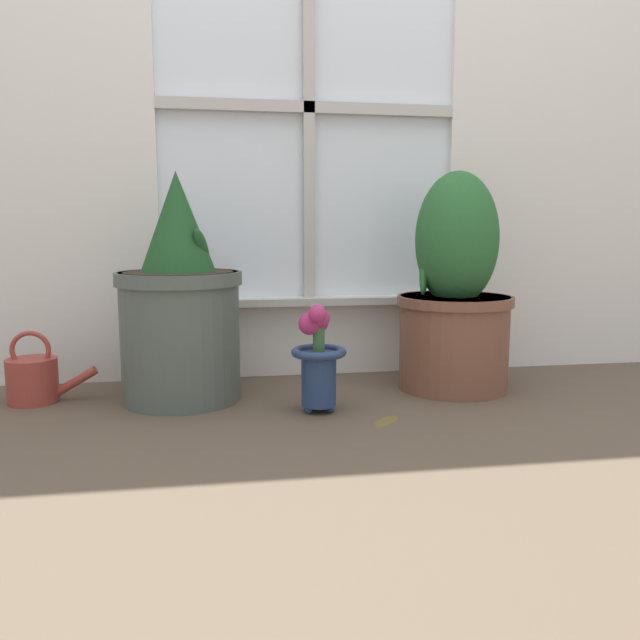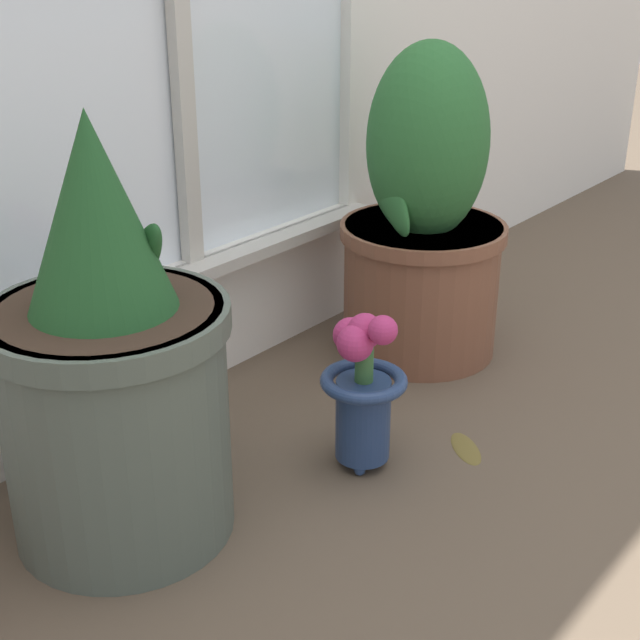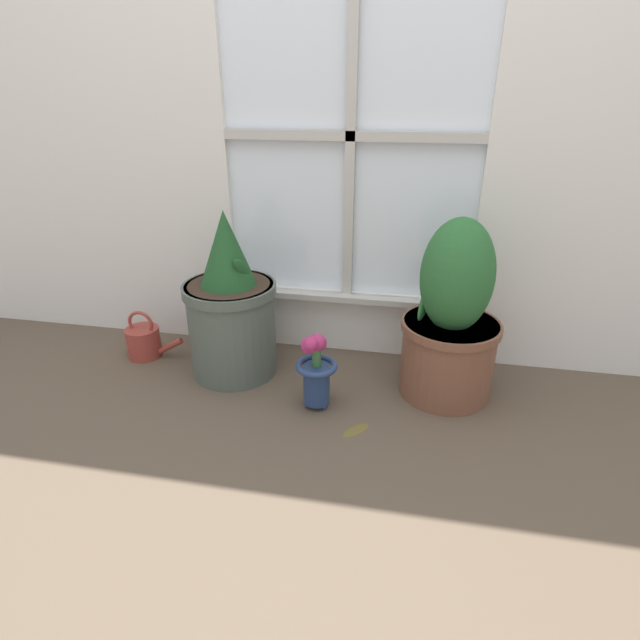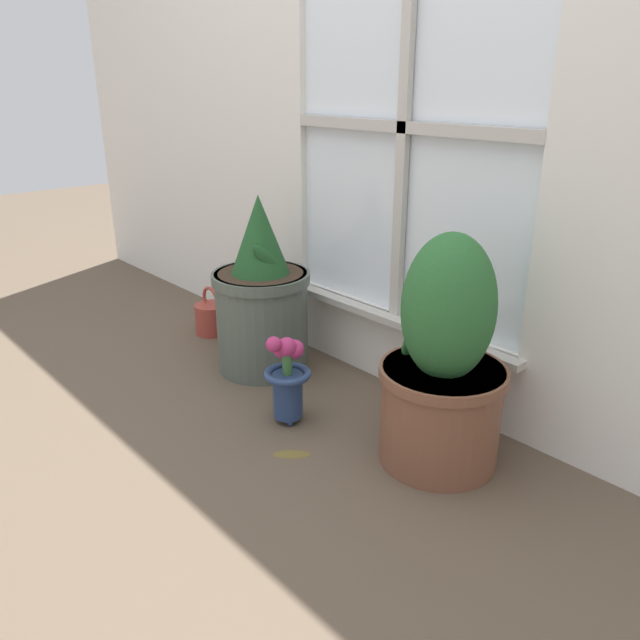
# 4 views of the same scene
# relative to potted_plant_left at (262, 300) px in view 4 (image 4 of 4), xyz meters

# --- Properties ---
(ground_plane) EXTENTS (10.00, 10.00, 0.00)m
(ground_plane) POSITION_rel_potted_plant_left_xyz_m (0.41, -0.27, -0.27)
(ground_plane) COLOR brown
(potted_plant_left) EXTENTS (0.35, 0.35, 0.64)m
(potted_plant_left) POSITION_rel_potted_plant_left_xyz_m (0.00, 0.00, 0.00)
(potted_plant_left) COLOR #4C564C
(potted_plant_left) RESTS_ON ground_plane
(potted_plant_right) EXTENTS (0.35, 0.35, 0.66)m
(potted_plant_right) POSITION_rel_potted_plant_left_xyz_m (0.81, 0.00, 0.01)
(potted_plant_right) COLOR brown
(potted_plant_right) RESTS_ON ground_plane
(flower_vase) EXTENTS (0.15, 0.15, 0.29)m
(flower_vase) POSITION_rel_potted_plant_left_xyz_m (0.37, -0.18, -0.11)
(flower_vase) COLOR navy
(flower_vase) RESTS_ON ground_plane
(watering_can) EXTENTS (0.25, 0.14, 0.21)m
(watering_can) POSITION_rel_potted_plant_left_xyz_m (-0.41, 0.04, -0.20)
(watering_can) COLOR #99382D
(watering_can) RESTS_ON ground_plane
(fallen_leaf) EXTENTS (0.11, 0.11, 0.01)m
(fallen_leaf) POSITION_rel_potted_plant_left_xyz_m (0.52, -0.30, -0.26)
(fallen_leaf) COLOR brown
(fallen_leaf) RESTS_ON ground_plane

